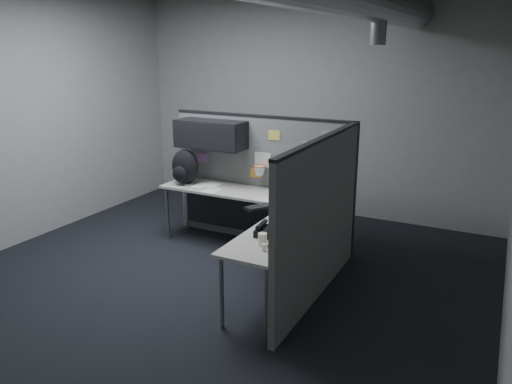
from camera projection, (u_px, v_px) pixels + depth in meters
The scene contains 12 objects.
room at pixel (261, 85), 4.58m from camera, with size 5.62×5.62×3.22m.
partition_back at pixel (247, 165), 6.29m from camera, with size 2.44×0.42×1.63m.
partition_right at pixel (320, 218), 4.88m from camera, with size 0.07×2.23×1.63m.
desk at pixel (256, 210), 5.77m from camera, with size 2.31×2.11×0.73m.
monitor at pixel (307, 182), 5.65m from camera, with size 0.54×0.54×0.44m.
keyboard at pixel (264, 207), 5.46m from camera, with size 0.37×0.46×0.04m.
mouse at pixel (285, 216), 5.15m from camera, with size 0.27×0.29×0.05m.
phone at pixel (268, 231), 4.68m from camera, with size 0.25×0.26×0.11m.
bottles at pixel (271, 246), 4.34m from camera, with size 0.13×0.17×0.08m.
cup at pixel (262, 239), 4.44m from camera, with size 0.08×0.08×0.11m, color white.
papers at pixel (202, 186), 6.30m from camera, with size 0.65×0.45×0.01m.
backpack at pixel (185, 167), 6.37m from camera, with size 0.42×0.40×0.45m.
Camera 1 is at (2.64, -4.17, 2.44)m, focal length 35.00 mm.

